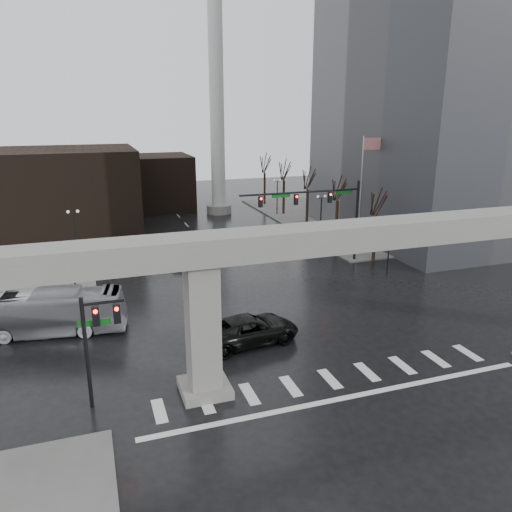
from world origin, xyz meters
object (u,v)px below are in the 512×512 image
at_px(signal_mast_arm, 322,205).
at_px(far_car, 179,254).
at_px(pickup_truck, 249,330).
at_px(city_bus, 41,313).

height_order(signal_mast_arm, far_car, signal_mast_arm).
bearing_deg(far_car, pickup_truck, -93.41).
height_order(signal_mast_arm, city_bus, signal_mast_arm).
bearing_deg(signal_mast_arm, city_bus, -161.59).
bearing_deg(signal_mast_arm, pickup_truck, -130.43).
relative_size(signal_mast_arm, far_car, 2.65).
bearing_deg(pickup_truck, far_car, -5.08).
height_order(signal_mast_arm, pickup_truck, signal_mast_arm).
bearing_deg(signal_mast_arm, far_car, 157.81).
xyz_separation_m(pickup_truck, city_bus, (-12.76, 5.78, 0.61)).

